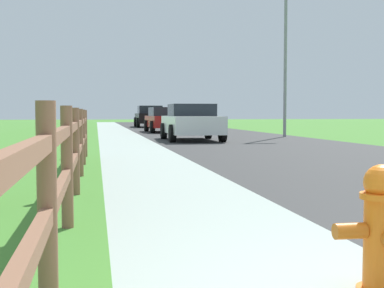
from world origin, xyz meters
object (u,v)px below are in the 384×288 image
at_px(fire_hydrant, 383,229).
at_px(parked_car_red, 165,119).
at_px(parked_suv_white, 192,122).
at_px(parked_car_black, 150,116).
at_px(street_lamp, 288,40).

distance_m(fire_hydrant, parked_car_red, 26.82).
xyz_separation_m(parked_suv_white, parked_car_black, (0.32, 19.81, 0.09)).
distance_m(parked_car_red, street_lamp, 8.93).
relative_size(parked_car_red, parked_car_black, 0.89).
bearing_deg(parked_suv_white, fire_hydrant, -96.47).
xyz_separation_m(parked_suv_white, parked_car_red, (0.13, 9.04, 0.00)).
relative_size(parked_car_black, street_lamp, 0.66).
bearing_deg(parked_car_black, fire_hydrant, -93.55).
bearing_deg(street_lamp, parked_car_red, 124.49).
height_order(parked_suv_white, street_lamp, street_lamp).
height_order(parked_car_red, street_lamp, street_lamp).
distance_m(fire_hydrant, parked_car_black, 37.57).
distance_m(parked_car_red, parked_car_black, 10.77).
distance_m(fire_hydrant, parked_suv_white, 17.81).
xyz_separation_m(fire_hydrant, parked_car_black, (2.32, 37.50, 0.41)).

